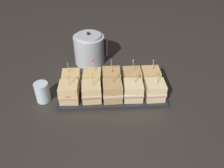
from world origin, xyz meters
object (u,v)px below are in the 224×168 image
at_px(serving_platter, 112,93).
at_px(sandwich_back_far_right, 151,77).
at_px(sandwich_front_left, 92,92).
at_px(sandwich_front_right, 133,91).
at_px(sandwich_front_far_right, 155,90).
at_px(drinking_glass, 42,92).
at_px(sandwich_front_far_left, 69,92).
at_px(sandwich_back_far_left, 72,80).
at_px(kettle_steel, 89,49).
at_px(sandwich_back_left, 92,79).
at_px(sandwich_back_right, 132,78).
at_px(sandwich_front_center, 112,91).
at_px(sandwich_back_center, 111,78).

distance_m(serving_platter, sandwich_back_far_right, 0.24).
bearing_deg(sandwich_front_left, sandwich_front_right, -0.65).
bearing_deg(serving_platter, sandwich_front_far_right, -14.71).
distance_m(sandwich_front_right, drinking_glass, 0.48).
relative_size(sandwich_front_far_left, sandwich_back_far_right, 1.01).
distance_m(serving_platter, sandwich_back_far_left, 0.24).
distance_m(sandwich_front_left, kettle_steel, 0.40).
bearing_deg(sandwich_front_left, sandwich_front_far_left, -179.89).
distance_m(sandwich_back_left, sandwich_back_right, 0.22).
distance_m(serving_platter, sandwich_front_left, 0.14).
distance_m(sandwich_front_center, drinking_glass, 0.37).
distance_m(sandwich_front_right, sandwich_back_far_left, 0.35).
xyz_separation_m(serving_platter, sandwich_front_far_right, (0.23, -0.06, 0.06)).
relative_size(sandwich_back_left, sandwich_back_center, 1.02).
height_order(sandwich_front_far_left, sandwich_front_left, sandwich_front_left).
xyz_separation_m(serving_platter, sandwich_back_far_right, (0.22, 0.06, 0.06)).
relative_size(sandwich_back_center, sandwich_back_far_right, 1.05).
distance_m(sandwich_front_left, sandwich_back_center, 0.16).
bearing_deg(sandwich_back_far_left, sandwich_back_center, 0.56).
distance_m(sandwich_front_far_right, sandwich_back_right, 0.16).
height_order(sandwich_front_far_right, sandwich_back_left, sandwich_back_left).
bearing_deg(sandwich_back_far_left, sandwich_front_center, -27.07).
xyz_separation_m(sandwich_front_far_left, sandwich_back_far_left, (0.00, 0.11, -0.00)).
bearing_deg(sandwich_back_far_right, sandwich_front_right, -134.36).
height_order(sandwich_front_far_left, sandwich_front_center, sandwich_front_center).
distance_m(sandwich_front_left, sandwich_back_right, 0.25).
bearing_deg(sandwich_front_center, sandwich_back_far_right, 27.61).
distance_m(sandwich_back_left, drinking_glass, 0.28).
bearing_deg(sandwich_front_right, sandwich_back_right, 86.79).
bearing_deg(sandwich_back_left, serving_platter, -27.77).
distance_m(serving_platter, sandwich_front_far_left, 0.24).
height_order(sandwich_back_far_left, sandwich_back_far_right, sandwich_back_far_left).
bearing_deg(sandwich_back_left, sandwich_back_far_left, -179.26).
bearing_deg(sandwich_back_center, sandwich_front_left, -133.95).
xyz_separation_m(sandwich_front_far_left, sandwich_back_left, (0.12, 0.11, -0.00)).
height_order(sandwich_back_far_left, kettle_steel, kettle_steel).
bearing_deg(sandwich_back_right, kettle_steel, 129.80).
height_order(sandwich_front_center, sandwich_back_center, sandwich_front_center).
bearing_deg(sandwich_front_far_left, sandwich_back_left, 43.05).
height_order(sandwich_front_far_right, sandwich_back_far_right, sandwich_front_far_right).
bearing_deg(sandwich_front_far_left, sandwich_front_right, -0.39).
distance_m(sandwich_back_left, sandwich_back_far_right, 0.33).
bearing_deg(sandwich_back_far_left, drinking_glass, -150.04).
bearing_deg(sandwich_back_right, sandwich_front_right, -93.21).
height_order(sandwich_front_far_right, kettle_steel, kettle_steel).
relative_size(sandwich_front_far_left, sandwich_back_left, 0.94).
distance_m(serving_platter, kettle_steel, 0.38).
height_order(sandwich_front_center, sandwich_back_left, sandwich_front_center).
bearing_deg(sandwich_back_right, drinking_glass, -170.41).
xyz_separation_m(sandwich_front_far_left, sandwich_back_right, (0.34, 0.11, -0.00)).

